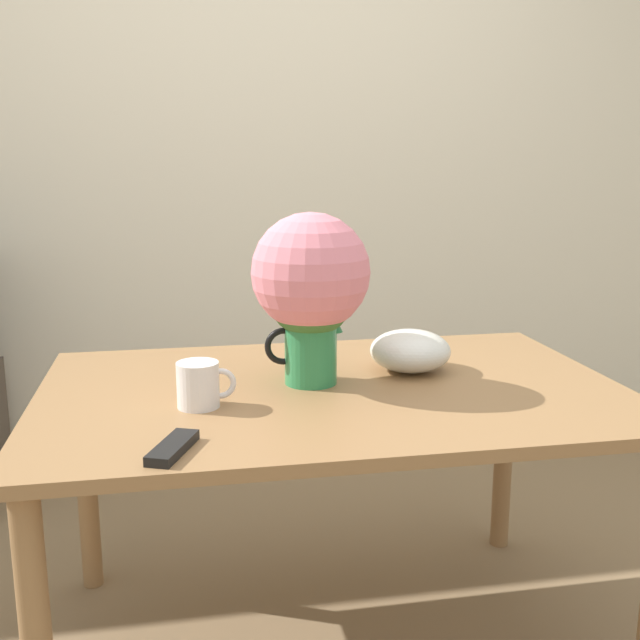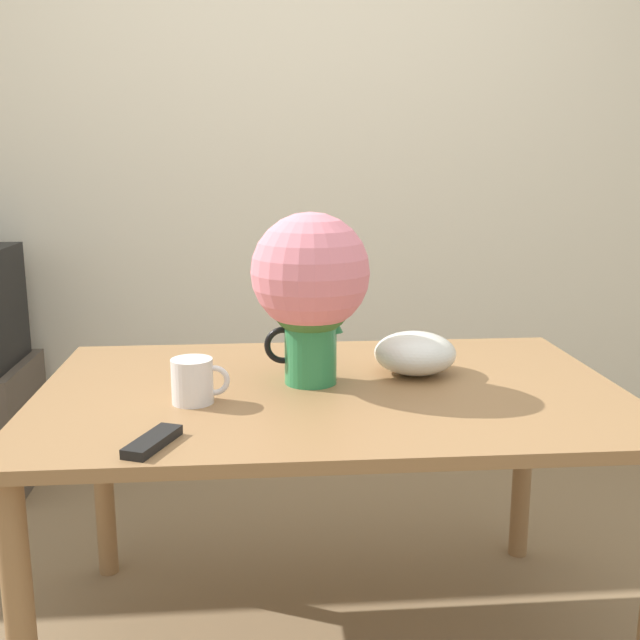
# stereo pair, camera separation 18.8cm
# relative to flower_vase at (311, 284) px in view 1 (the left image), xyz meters

# --- Properties ---
(wall_back) EXTENTS (8.00, 0.05, 2.60)m
(wall_back) POSITION_rel_flower_vase_xyz_m (0.06, 1.42, 0.32)
(wall_back) COLOR #EDE5CC
(wall_back) RESTS_ON ground_plane
(table) EXTENTS (1.45, 0.94, 0.72)m
(table) POSITION_rel_flower_vase_xyz_m (0.05, -0.04, -0.34)
(table) COLOR olive
(table) RESTS_ON ground_plane
(flower_vase) EXTENTS (0.30, 0.30, 0.44)m
(flower_vase) POSITION_rel_flower_vase_xyz_m (0.00, 0.00, 0.00)
(flower_vase) COLOR #2D844C
(flower_vase) RESTS_ON table
(coffee_mug) EXTENTS (0.14, 0.10, 0.11)m
(coffee_mug) POSITION_rel_flower_vase_xyz_m (-0.28, -0.14, -0.20)
(coffee_mug) COLOR white
(coffee_mug) RESTS_ON table
(white_bowl) EXTENTS (0.22, 0.22, 0.11)m
(white_bowl) POSITION_rel_flower_vase_xyz_m (0.28, 0.06, -0.20)
(white_bowl) COLOR silver
(white_bowl) RESTS_ON table
(remote_control) EXTENTS (0.11, 0.17, 0.02)m
(remote_control) POSITION_rel_flower_vase_xyz_m (-0.35, -0.41, -0.25)
(remote_control) COLOR black
(remote_control) RESTS_ON table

